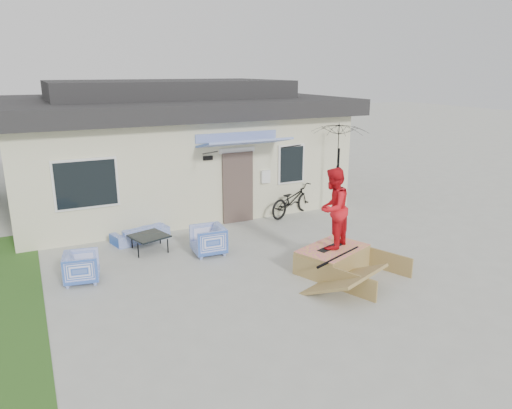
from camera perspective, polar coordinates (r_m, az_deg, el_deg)
name	(u,v)px	position (r m, az deg, el deg)	size (l,w,h in m)	color
ground	(281,287)	(10.15, 2.97, -9.80)	(90.00, 90.00, 0.00)	#A4A69B
grass_strip	(5,297)	(10.94, -27.83, -9.77)	(1.40, 8.00, 0.01)	#28501C
house	(169,144)	(16.78, -10.32, 7.19)	(10.80, 8.49, 4.10)	beige
loveseat	(140,230)	(13.00, -13.70, -3.01)	(1.49, 0.44, 0.58)	blue
armchair_left	(82,266)	(10.89, -20.14, -6.90)	(0.70, 0.66, 0.72)	blue
armchair_right	(208,239)	(11.78, -5.74, -4.09)	(0.76, 0.71, 0.79)	blue
coffee_table	(150,243)	(12.28, -12.62, -4.50)	(0.82, 0.82, 0.40)	black
bicycle	(292,197)	(14.79, 4.33, 0.96)	(0.66, 1.89, 1.21)	black
patio_umbrella	(339,160)	(14.75, 9.87, 5.29)	(2.09, 2.00, 2.20)	black
skate_ramp	(332,259)	(10.99, 9.13, -6.45)	(1.55, 2.07, 0.52)	olive
skateboard	(331,247)	(10.92, 8.97, -5.01)	(0.79, 0.20, 0.05)	black
skater	(333,207)	(10.62, 9.19, -0.30)	(0.89, 0.69, 1.82)	red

